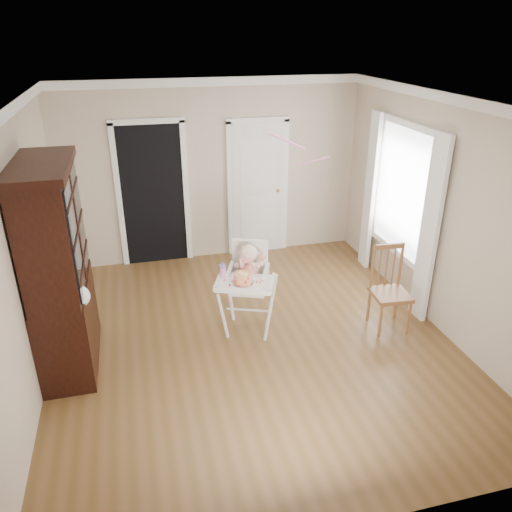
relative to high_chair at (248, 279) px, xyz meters
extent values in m
plane|color=brown|center=(-0.01, -0.23, -0.69)|extent=(5.00, 5.00, 0.00)
plane|color=white|center=(-0.01, -0.23, 2.01)|extent=(5.00, 5.00, 0.00)
plane|color=beige|center=(-0.01, 2.27, 0.66)|extent=(4.50, 0.00, 4.50)
plane|color=beige|center=(-2.26, -0.23, 0.66)|extent=(0.00, 5.00, 5.00)
plane|color=beige|center=(2.24, -0.23, 0.66)|extent=(0.00, 5.00, 5.00)
cube|color=black|center=(-0.91, 2.26, 0.36)|extent=(0.90, 0.03, 2.10)
cube|color=white|center=(-1.40, 2.25, 0.36)|extent=(0.08, 0.05, 2.18)
cube|color=white|center=(-0.42, 2.25, 0.36)|extent=(0.08, 0.05, 2.18)
cube|color=white|center=(-0.91, 2.25, 1.45)|extent=(1.06, 0.05, 0.08)
cube|color=white|center=(0.69, 2.25, 0.33)|extent=(0.80, 0.05, 2.05)
cube|color=white|center=(0.25, 2.25, 0.33)|extent=(0.08, 0.05, 2.13)
cube|color=white|center=(1.13, 2.25, 0.33)|extent=(0.08, 0.05, 2.13)
sphere|color=gold|center=(1.01, 2.21, 0.31)|extent=(0.06, 0.06, 0.06)
cube|color=white|center=(2.22, 0.57, 0.71)|extent=(0.02, 1.20, 1.60)
cube|color=white|center=(2.20, 0.57, 1.55)|extent=(0.06, 1.36, 0.08)
cube|color=white|center=(2.14, -0.21, 0.46)|extent=(0.08, 0.28, 2.30)
cube|color=white|center=(2.14, 1.35, 0.46)|extent=(0.08, 0.28, 2.30)
cylinder|color=white|center=(-0.33, -0.12, -0.40)|extent=(0.17, 0.10, 0.65)
cylinder|color=white|center=(0.16, -0.31, -0.40)|extent=(0.10, 0.17, 0.65)
cylinder|color=white|center=(-0.15, 0.32, -0.40)|extent=(0.10, 0.17, 0.65)
cylinder|color=white|center=(0.33, 0.13, -0.40)|extent=(0.17, 0.10, 0.65)
cylinder|color=white|center=(-0.02, -0.04, -0.39)|extent=(0.48, 0.21, 0.03)
cube|color=white|center=(0.00, 0.01, -0.10)|extent=(0.53, 0.52, 0.09)
cube|color=white|center=(-0.19, 0.08, 0.03)|extent=(0.17, 0.36, 0.20)
cube|color=white|center=(0.20, -0.07, 0.03)|extent=(0.17, 0.36, 0.20)
cube|color=white|center=(0.07, 0.18, 0.17)|extent=(0.41, 0.21, 0.48)
cube|color=white|center=(-0.09, -0.24, 0.07)|extent=(0.73, 0.63, 0.03)
cube|color=white|center=(-0.17, -0.44, 0.09)|extent=(0.58, 0.25, 0.04)
ellipsoid|color=beige|center=(0.01, 0.04, 0.07)|extent=(0.29, 0.26, 0.30)
sphere|color=beige|center=(0.01, 0.04, 0.31)|extent=(0.27, 0.27, 0.21)
sphere|color=red|center=(-0.01, -0.02, 0.13)|extent=(0.15, 0.15, 0.15)
sphere|color=red|center=(-0.04, -0.04, 0.26)|extent=(0.08, 0.08, 0.08)
sphere|color=red|center=(0.14, -0.11, 0.30)|extent=(0.07, 0.07, 0.07)
cylinder|color=silver|center=(-0.12, -0.24, 0.09)|extent=(0.25, 0.25, 0.01)
cylinder|color=red|center=(-0.12, -0.24, 0.15)|extent=(0.20, 0.20, 0.11)
cylinder|color=#F2E08C|center=(-0.11, -0.27, 0.20)|extent=(0.09, 0.09, 0.02)
cylinder|color=pink|center=(-0.30, -0.06, 0.15)|extent=(0.07, 0.07, 0.12)
cylinder|color=#7F64B0|center=(-0.30, -0.06, 0.22)|extent=(0.08, 0.08, 0.03)
cone|color=#7F64B0|center=(-0.30, -0.06, 0.26)|extent=(0.03, 0.03, 0.04)
cube|color=black|center=(-2.00, -0.12, -0.23)|extent=(0.51, 1.23, 0.92)
cube|color=black|center=(-2.00, -0.12, 0.84)|extent=(0.47, 1.23, 1.23)
cube|color=black|center=(-1.75, -0.43, 0.84)|extent=(0.02, 0.53, 1.08)
cube|color=black|center=(-1.75, 0.19, 0.84)|extent=(0.02, 0.53, 1.08)
cube|color=black|center=(-2.00, -0.12, 1.48)|extent=(0.55, 1.31, 0.08)
ellipsoid|color=white|center=(-1.79, -0.48, 0.28)|extent=(0.21, 0.16, 0.23)
cube|color=brown|center=(1.65, -0.35, -0.25)|extent=(0.45, 0.45, 0.05)
cylinder|color=brown|center=(1.46, -0.52, -0.47)|extent=(0.04, 0.04, 0.45)
cylinder|color=brown|center=(1.82, -0.54, -0.47)|extent=(0.04, 0.04, 0.45)
cylinder|color=brown|center=(1.49, -0.16, -0.47)|extent=(0.04, 0.04, 0.45)
cylinder|color=brown|center=(1.84, -0.19, -0.47)|extent=(0.04, 0.04, 0.45)
cylinder|color=brown|center=(1.49, -0.15, 0.04)|extent=(0.04, 0.04, 0.58)
cylinder|color=brown|center=(1.85, -0.18, 0.04)|extent=(0.04, 0.04, 0.58)
cube|color=brown|center=(1.67, -0.16, 0.30)|extent=(0.38, 0.07, 0.06)
camera|label=1|loc=(-1.17, -4.97, 2.66)|focal=35.00mm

